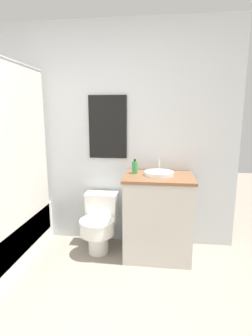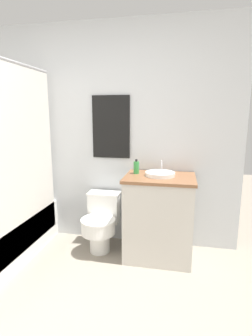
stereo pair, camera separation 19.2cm
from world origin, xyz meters
The scene contains 5 objects.
wall_back centered at (0.00, 1.97, 1.25)m, with size 3.33×0.07×2.50m.
toilet centered at (0.16, 1.67, 0.33)m, with size 0.37×0.52×0.63m.
vanity centered at (0.80, 1.65, 0.44)m, with size 0.72×0.56×0.88m.
sink centered at (0.80, 1.67, 0.90)m, with size 0.31×0.34×0.13m.
soap_bottle centered at (0.54, 1.72, 0.95)m, with size 0.06×0.06×0.15m.
Camera 2 is at (0.98, -0.97, 1.50)m, focal length 28.00 mm.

